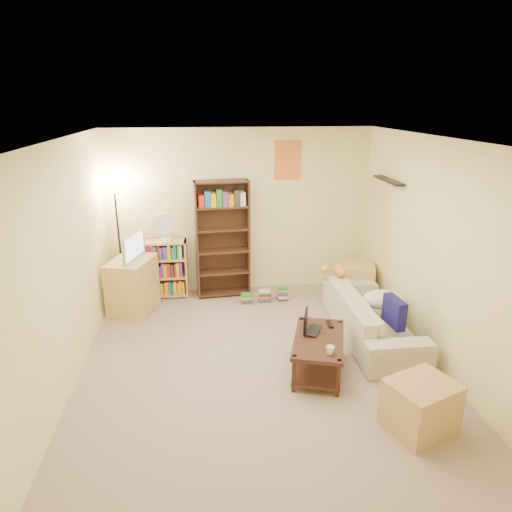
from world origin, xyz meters
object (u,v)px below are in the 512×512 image
short_bookshelf (165,269)px  side_table (358,282)px  laptop (318,331)px  tall_bookshelf (223,237)px  floor_lamp (116,209)px  mug (330,350)px  sofa (372,316)px  desk_fan (165,226)px  end_cabinet (421,406)px  television (129,247)px  tabby_cat (337,270)px  tv_stand (133,285)px  coffee_table (318,350)px

short_bookshelf → side_table: (2.90, -0.44, -0.17)m
laptop → tall_bookshelf: (-0.93, 2.13, 0.51)m
tall_bookshelf → floor_lamp: 1.58m
short_bookshelf → mug: bearing=-54.5°
side_table → tall_bookshelf: bearing=169.2°
sofa → tall_bookshelf: 2.46m
tall_bookshelf → floor_lamp: (-1.51, 0.05, 0.45)m
floor_lamp → side_table: bearing=-7.1°
desk_fan → end_cabinet: bearing=-53.3°
laptop → desk_fan: bearing=67.4°
television → floor_lamp: bearing=41.8°
television → short_bookshelf: (0.42, 0.45, -0.51)m
end_cabinet → side_table: bearing=82.1°
laptop → television: television is taller
end_cabinet → sofa: bearing=84.1°
mug → desk_fan: (-1.78, 2.61, 0.66)m
tabby_cat → mug: size_ratio=4.43×
tall_bookshelf → tv_stand: bearing=-167.1°
laptop → television: (-2.24, 1.73, 0.52)m
sofa → mug: (-0.84, -1.04, 0.18)m
tall_bookshelf → end_cabinet: size_ratio=3.10×
tv_stand → television: television is taller
sofa → end_cabinet: sofa is taller
television → sofa: bearing=-93.3°
end_cabinet → tabby_cat: bearing=91.6°
desk_fan → side_table: bearing=-7.9°
sofa → tabby_cat: size_ratio=4.39×
television → mug: bearing=-117.1°
coffee_table → floor_lamp: size_ratio=0.61×
sofa → desk_fan: 3.17m
mug → end_cabinet: 0.98m
desk_fan → television: bearing=-138.7°
tv_stand → tabby_cat: bearing=9.0°
coffee_table → floor_lamp: 3.53m
desk_fan → floor_lamp: bearing=176.3°
laptop → mug: 0.47m
tabby_cat → laptop: bearing=-114.6°
coffee_table → end_cabinet: size_ratio=1.86×
desk_fan → floor_lamp: floor_lamp is taller
television → end_cabinet: size_ratio=1.13×
mug → floor_lamp: bearing=132.8°
laptop → desk_fan: size_ratio=0.81×
tall_bookshelf → side_table: tall_bookshelf is taller
coffee_table → laptop: (0.02, 0.13, 0.16)m
coffee_table → mug: size_ratio=10.61×
tabby_cat → television: (-2.84, 0.41, 0.31)m
tabby_cat → short_bookshelf: bearing=160.3°
tall_bookshelf → desk_fan: size_ratio=4.06×
mug → tabby_cat: bearing=71.5°
short_bookshelf → end_cabinet: 4.17m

